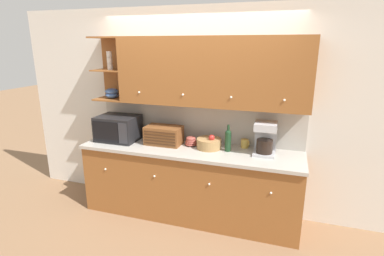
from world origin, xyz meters
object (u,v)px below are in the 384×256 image
object	(u,v)px
bread_box	(164,135)
bowl_stack_on_counter	(191,141)
fruit_basket	(209,143)
wine_glass	(149,130)
microwave	(118,128)
coffee_maker	(265,138)
mug	(245,144)
wine_bottle	(228,139)

from	to	relation	value
bread_box	bowl_stack_on_counter	xyz separation A→B (m)	(0.35, 0.05, -0.06)
bowl_stack_on_counter	fruit_basket	distance (m)	0.25
wine_glass	fruit_basket	distance (m)	0.91
microwave	coffee_maker	world-z (taller)	coffee_maker
wine_glass	bowl_stack_on_counter	size ratio (longest dim) A/B	1.14
microwave	bowl_stack_on_counter	size ratio (longest dim) A/B	3.44
bread_box	fruit_basket	distance (m)	0.59
wine_glass	bread_box	xyz separation A→B (m)	(0.30, -0.18, -0.00)
bowl_stack_on_counter	mug	xyz separation A→B (m)	(0.66, 0.13, -0.00)
mug	coffee_maker	world-z (taller)	coffee_maker
microwave	wine_glass	bearing A→B (deg)	31.46
bread_box	bowl_stack_on_counter	bearing A→B (deg)	7.81
mug	bowl_stack_on_counter	bearing A→B (deg)	-168.74
coffee_maker	bowl_stack_on_counter	bearing A→B (deg)	179.41
wine_glass	mug	bearing A→B (deg)	-0.06
bread_box	coffee_maker	distance (m)	1.26
bowl_stack_on_counter	fruit_basket	size ratio (longest dim) A/B	0.50
bowl_stack_on_counter	coffee_maker	xyz separation A→B (m)	(0.91, -0.01, 0.14)
microwave	bread_box	bearing A→B (deg)	2.48
microwave	coffee_maker	xyz separation A→B (m)	(1.89, 0.07, 0.03)
coffee_maker	microwave	bearing A→B (deg)	-178.00
fruit_basket	mug	xyz separation A→B (m)	(0.41, 0.16, -0.01)
bowl_stack_on_counter	fruit_basket	world-z (taller)	fruit_basket
wine_bottle	coffee_maker	world-z (taller)	coffee_maker
fruit_basket	bowl_stack_on_counter	bearing A→B (deg)	173.09
wine_bottle	bowl_stack_on_counter	bearing A→B (deg)	173.45
bread_box	fruit_basket	size ratio (longest dim) A/B	1.51
fruit_basket	bread_box	bearing A→B (deg)	-178.23
wine_glass	fruit_basket	size ratio (longest dim) A/B	0.58
bowl_stack_on_counter	fruit_basket	xyz separation A→B (m)	(0.24, -0.03, 0.01)
coffee_maker	mug	bearing A→B (deg)	150.69
bread_box	coffee_maker	xyz separation A→B (m)	(1.25, 0.04, 0.08)
bread_box	bowl_stack_on_counter	size ratio (longest dim) A/B	2.99
wine_glass	wine_bottle	distance (m)	1.15
wine_bottle	fruit_basket	bearing A→B (deg)	173.82
microwave	wine_bottle	world-z (taller)	microwave
fruit_basket	coffee_maker	xyz separation A→B (m)	(0.66, 0.02, 0.13)
wine_bottle	mug	xyz separation A→B (m)	(0.18, 0.19, -0.09)
bread_box	coffee_maker	world-z (taller)	coffee_maker
wine_glass	coffee_maker	world-z (taller)	coffee_maker
bread_box	fruit_basket	xyz separation A→B (m)	(0.59, 0.02, -0.05)
bowl_stack_on_counter	wine_glass	bearing A→B (deg)	168.50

